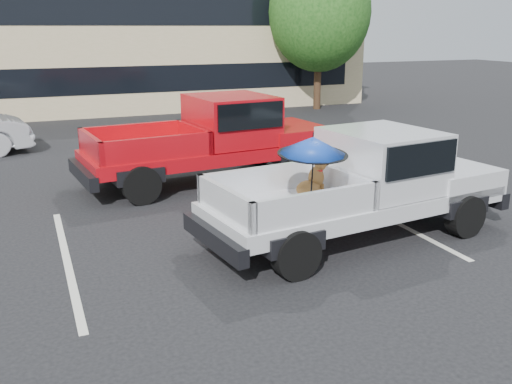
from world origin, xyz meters
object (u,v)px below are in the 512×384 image
tree_back (200,11)px  silver_pickup (371,178)px  tree_right (319,12)px  red_pickup (224,134)px

tree_back → silver_pickup: (-3.85, -22.81, -3.36)m
tree_right → red_pickup: (-7.97, -10.16, -3.10)m
tree_right → silver_pickup: 16.62m
tree_right → silver_pickup: bearing=-114.8°
tree_right → red_pickup: bearing=-128.1°
tree_right → silver_pickup: size_ratio=1.15×
tree_right → red_pickup: tree_right is taller
red_pickup → tree_right: bearing=45.8°
tree_back → silver_pickup: bearing=-99.6°
tree_right → silver_pickup: tree_right is taller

